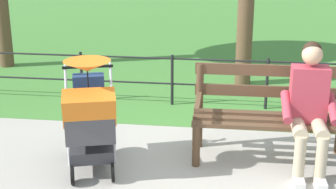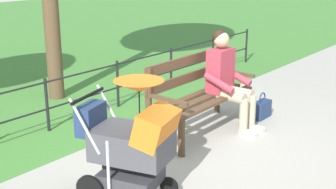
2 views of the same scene
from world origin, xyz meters
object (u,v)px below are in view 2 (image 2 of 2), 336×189
Objects in this scene: person_on_bench at (227,77)px; park_bench at (197,91)px; handbag at (262,109)px; stroller at (133,140)px.

park_bench is at bearing -32.88° from person_on_bench.
park_bench is 4.34× the size of handbag.
stroller reaches higher than park_bench.
person_on_bench reaches higher than handbag.
handbag is at bearing 156.00° from park_bench.
person_on_bench reaches higher than stroller.
handbag is (-2.72, -0.13, -0.47)m from stroller.
stroller is at bearing 17.32° from park_bench.
person_on_bench is 0.84m from handbag.
park_bench is at bearing -24.00° from handbag.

